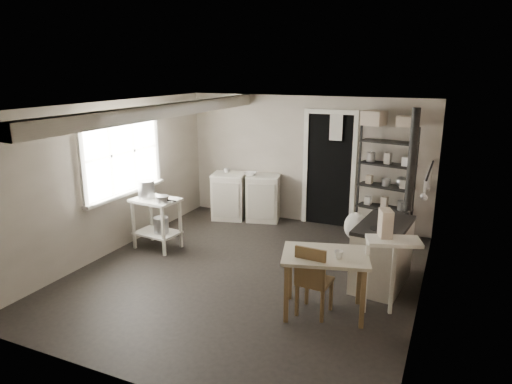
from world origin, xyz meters
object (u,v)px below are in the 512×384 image
at_px(work_table, 324,282).
at_px(flour_sack, 356,226).
at_px(base_cabinets, 246,195).
at_px(prep_table, 157,224).
at_px(stove, 382,252).
at_px(chair, 315,274).
at_px(shelf_rack, 386,181).
at_px(stockpot, 146,189).

distance_m(work_table, flour_sack, 2.49).
bearing_deg(base_cabinets, prep_table, -123.80).
relative_size(stove, flour_sack, 2.24).
distance_m(prep_table, chair, 3.00).
bearing_deg(chair, work_table, 33.49).
height_order(prep_table, work_table, prep_table).
height_order(prep_table, shelf_rack, shelf_rack).
distance_m(stockpot, base_cabinets, 2.12).
height_order(base_cabinets, flour_sack, base_cabinets).
height_order(stockpot, stove, stockpot).
bearing_deg(prep_table, chair, -17.96).
bearing_deg(stockpot, prep_table, 0.69).
bearing_deg(stove, base_cabinets, 153.72).
xyz_separation_m(stove, work_table, (-0.48, -1.04, -0.06)).
bearing_deg(shelf_rack, work_table, -82.69).
height_order(stockpot, flour_sack, stockpot).
bearing_deg(chair, base_cabinets, 131.70).
distance_m(chair, flour_sack, 2.55).
xyz_separation_m(base_cabinets, flour_sack, (2.14, -0.28, -0.22)).
height_order(prep_table, chair, chair).
distance_m(stove, flour_sack, 1.60).
bearing_deg(stockpot, work_table, -15.56).
xyz_separation_m(stove, chair, (-0.58, -1.09, 0.04)).
xyz_separation_m(base_cabinets, work_table, (2.29, -2.77, -0.08)).
bearing_deg(base_cabinets, stockpot, -128.11).
bearing_deg(prep_table, stockpot, -179.31).
bearing_deg(chair, stove, 65.73).
xyz_separation_m(shelf_rack, chair, (-0.31, -2.95, -0.46)).
relative_size(shelf_rack, chair, 2.15).
xyz_separation_m(base_cabinets, shelf_rack, (2.51, 0.12, 0.49)).
relative_size(stockpot, shelf_rack, 0.15).
bearing_deg(base_cabinets, chair, -66.76).
height_order(shelf_rack, flour_sack, shelf_rack).
bearing_deg(stockpot, shelf_rack, 31.27).
relative_size(prep_table, work_table, 0.84).
bearing_deg(stockpot, flour_sack, 28.67).
height_order(chair, flour_sack, chair).
height_order(prep_table, stove, stove).
bearing_deg(shelf_rack, stockpot, -137.17).
relative_size(prep_table, flour_sack, 1.71).
distance_m(shelf_rack, work_table, 2.95).
relative_size(shelf_rack, stove, 1.76).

